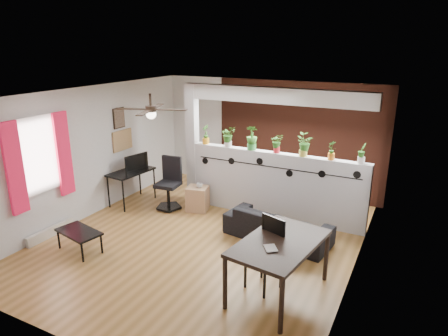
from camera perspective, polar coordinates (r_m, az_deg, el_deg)
room_shell at (r=6.86m, az=-3.09°, el=-0.36°), size 6.30×7.10×2.90m
partition_wall at (r=8.04m, az=7.32°, el=-2.46°), size 3.60×0.18×1.35m
ceiling_header at (r=7.62m, az=7.84°, el=10.18°), size 3.60×0.18×0.30m
pier_column at (r=8.65m, az=-4.51°, el=3.39°), size 0.22×0.20×2.60m
brick_panel at (r=9.21m, az=10.60°, el=4.02°), size 3.90×0.05×2.60m
vine_decal at (r=7.83m, az=7.19°, el=0.11°), size 3.31×0.01×0.30m
window_assembly at (r=7.58m, az=-24.91°, el=1.38°), size 0.09×1.30×1.55m
baseboard_heater at (r=8.04m, az=-23.54°, el=-8.38°), size 0.08×1.00×0.18m
corkboard at (r=9.06m, az=-14.32°, el=3.87°), size 0.03×0.60×0.45m
framed_art at (r=8.92m, az=-14.78°, el=6.92°), size 0.03×0.34×0.44m
ceiling_fan at (r=6.81m, az=-10.41°, el=8.04°), size 1.19×1.19×0.43m
potted_plant_0 at (r=8.42m, az=-2.63°, el=4.91°), size 0.26×0.26×0.41m
potted_plant_1 at (r=8.18m, az=0.59°, el=4.60°), size 0.27×0.28×0.42m
potted_plant_2 at (r=7.96m, az=4.00°, el=4.43°), size 0.30×0.26×0.49m
potted_plant_3 at (r=7.79m, az=7.56°, el=3.58°), size 0.23×0.21×0.37m
potted_plant_4 at (r=7.63m, az=11.30°, el=3.35°), size 0.24×0.21×0.43m
potted_plant_5 at (r=7.52m, az=15.14°, el=2.58°), size 0.22×0.22×0.36m
potted_plant_6 at (r=7.44m, az=19.10°, el=2.10°), size 0.21×0.22×0.37m
sofa at (r=7.28m, az=7.65°, el=-8.18°), size 1.89×0.96×0.53m
cube_shelf at (r=8.44m, az=-3.79°, el=-4.39°), size 0.50×0.46×0.52m
cup at (r=8.30m, az=-3.53°, el=-2.48°), size 0.14×0.14×0.10m
computer_desk at (r=8.91m, az=-13.13°, el=-0.85°), size 0.64×1.07×0.74m
monitor at (r=8.97m, az=-12.59°, el=0.43°), size 0.34×0.13×0.19m
office_chair at (r=8.54m, az=-7.79°, el=-2.63°), size 0.57×0.57×1.10m
dining_table at (r=5.61m, az=7.95°, el=-11.11°), size 1.12×1.61×0.82m
book at (r=5.34m, az=5.87°, el=-11.39°), size 0.24×0.25×0.02m
folding_chair at (r=5.82m, az=6.36°, el=-11.11°), size 0.55×0.55×1.06m
coffee_table at (r=7.24m, az=-20.03°, el=-8.73°), size 0.87×0.60×0.37m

